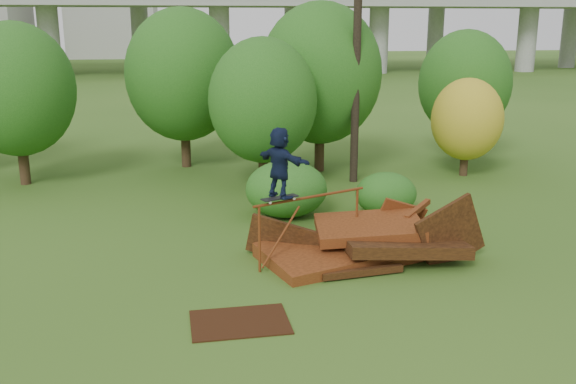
{
  "coord_description": "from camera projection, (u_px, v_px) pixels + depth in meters",
  "views": [
    {
      "loc": [
        -2.92,
        -12.65,
        5.49
      ],
      "look_at": [
        -0.8,
        2.0,
        1.6
      ],
      "focal_mm": 40.0,
      "sensor_mm": 36.0,
      "label": 1
    }
  ],
  "objects": [
    {
      "name": "flat_plate",
      "position": [
        240.0,
        322.0,
        12.14
      ],
      "size": [
        1.9,
        1.4,
        0.03
      ],
      "primitive_type": "cube",
      "rotation": [
        0.0,
        0.0,
        0.04
      ],
      "color": "black",
      "rests_on": "ground"
    },
    {
      "name": "shrub_left",
      "position": [
        286.0,
        189.0,
        18.68
      ],
      "size": [
        2.39,
        2.21,
        1.66
      ],
      "primitive_type": "ellipsoid",
      "color": "#144512",
      "rests_on": "ground"
    },
    {
      "name": "tree_2",
      "position": [
        263.0,
        101.0,
        21.29
      ],
      "size": [
        3.63,
        3.63,
        5.11
      ],
      "color": "black",
      "rests_on": "ground"
    },
    {
      "name": "tree_1",
      "position": [
        183.0,
        75.0,
        24.56
      ],
      "size": [
        4.41,
        4.41,
        6.14
      ],
      "color": "black",
      "rests_on": "ground"
    },
    {
      "name": "tree_3",
      "position": [
        320.0,
        74.0,
        23.82
      ],
      "size": [
        4.56,
        4.56,
        6.33
      ],
      "color": "black",
      "rests_on": "ground"
    },
    {
      "name": "skater",
      "position": [
        280.0,
        163.0,
        14.31
      ],
      "size": [
        1.28,
        1.46,
        1.6
      ],
      "primitive_type": "imported",
      "rotation": [
        0.0,
        0.0,
        2.23
      ],
      "color": "#121B39",
      "rests_on": "skateboard"
    },
    {
      "name": "tree_0",
      "position": [
        16.0,
        90.0,
        21.84
      ],
      "size": [
        3.98,
        3.98,
        5.62
      ],
      "color": "black",
      "rests_on": "ground"
    },
    {
      "name": "tree_4",
      "position": [
        467.0,
        119.0,
        23.46
      ],
      "size": [
        2.62,
        2.62,
        3.61
      ],
      "color": "black",
      "rests_on": "ground"
    },
    {
      "name": "utility_pole",
      "position": [
        357.0,
        35.0,
        21.77
      ],
      "size": [
        1.4,
        0.28,
        10.13
      ],
      "color": "black",
      "rests_on": "ground"
    },
    {
      "name": "scrap_pile",
      "position": [
        364.0,
        244.0,
        15.4
      ],
      "size": [
        5.77,
        3.17,
        1.96
      ],
      "color": "#401D0B",
      "rests_on": "ground"
    },
    {
      "name": "tree_5",
      "position": [
        465.0,
        83.0,
        26.32
      ],
      "size": [
        3.77,
        3.77,
        5.3
      ],
      "color": "black",
      "rests_on": "ground"
    },
    {
      "name": "ground",
      "position": [
        338.0,
        285.0,
        13.9
      ],
      "size": [
        240.0,
        240.0,
        0.0
      ],
      "primitive_type": "plane",
      "color": "#2D5116",
      "rests_on": "ground"
    },
    {
      "name": "grind_rail",
      "position": [
        311.0,
        212.0,
        15.09
      ],
      "size": [
        2.85,
        1.38,
        1.6
      ],
      "color": "maroon",
      "rests_on": "ground"
    },
    {
      "name": "skateboard",
      "position": [
        280.0,
        198.0,
        14.52
      ],
      "size": [
        0.91,
        0.59,
        0.09
      ],
      "rotation": [
        0.0,
        0.0,
        0.44
      ],
      "color": "black",
      "rests_on": "grind_rail"
    },
    {
      "name": "shrub_right",
      "position": [
        386.0,
        194.0,
        18.87
      ],
      "size": [
        1.81,
        1.66,
        1.28
      ],
      "primitive_type": "ellipsoid",
      "color": "#144512",
      "rests_on": "ground"
    }
  ]
}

